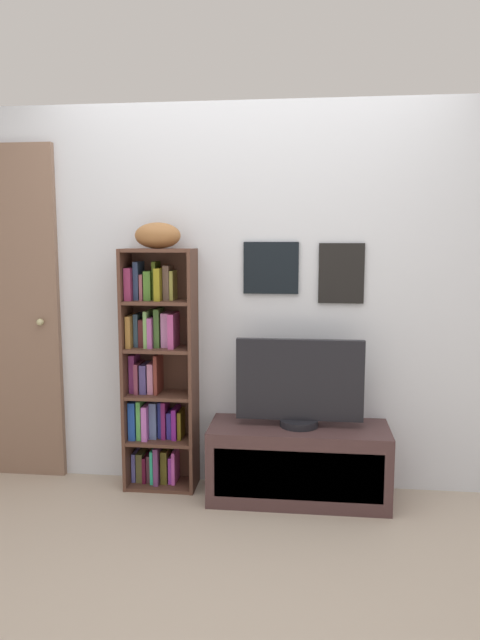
# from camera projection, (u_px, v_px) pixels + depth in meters

# --- Properties ---
(ground) EXTENTS (5.20, 5.20, 0.04)m
(ground) POSITION_uv_depth(u_px,v_px,m) (226.00, 586.00, 2.63)
(ground) COLOR #AF9E8C
(back_wall) EXTENTS (4.80, 0.08, 2.30)m
(back_wall) POSITION_uv_depth(u_px,v_px,m) (251.00, 298.00, 3.58)
(back_wall) COLOR silver
(back_wall) RESTS_ON ground
(bookshelf) EXTENTS (0.43, 0.24, 1.45)m
(bookshelf) POSITION_uv_depth(u_px,v_px,m) (157.00, 372.00, 3.58)
(bookshelf) COLOR #523326
(bookshelf) RESTS_ON ground
(football) EXTENTS (0.28, 0.18, 0.15)m
(football) POSITION_uv_depth(u_px,v_px,m) (158.00, 236.00, 3.44)
(football) COLOR #935F33
(football) RESTS_ON bookshelf
(tv_stand) EXTENTS (1.03, 0.41, 0.44)m
(tv_stand) POSITION_uv_depth(u_px,v_px,m) (298.00, 463.00, 3.44)
(tv_stand) COLOR #462E2E
(tv_stand) RESTS_ON ground
(television) EXTENTS (0.73, 0.22, 0.51)m
(television) POSITION_uv_depth(u_px,v_px,m) (300.00, 384.00, 3.38)
(television) COLOR black
(television) RESTS_ON tv_stand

